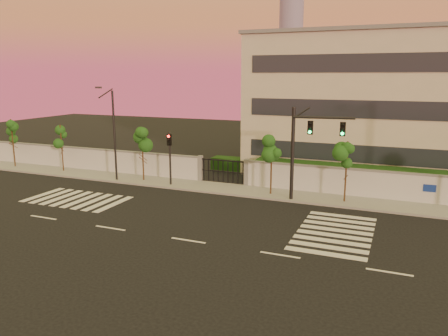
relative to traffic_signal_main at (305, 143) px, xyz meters
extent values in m
plane|color=black|center=(-4.03, -9.39, -4.11)|extent=(120.00, 120.00, 0.00)
cube|color=gray|center=(-4.03, 1.11, -4.03)|extent=(60.00, 3.00, 0.15)
cube|color=silver|center=(-21.53, 2.61, -3.11)|extent=(25.00, 0.30, 2.00)
cube|color=slate|center=(-21.53, 2.61, -2.05)|extent=(25.00, 0.36, 0.12)
cube|color=slate|center=(-9.03, 2.61, -3.01)|extent=(0.35, 0.35, 2.20)
cube|color=slate|center=(-5.03, 2.61, -3.01)|extent=(0.35, 0.35, 2.20)
cube|color=black|center=(4.97, 5.11, -3.21)|extent=(20.00, 2.00, 1.80)
cube|color=black|center=(-20.03, 5.11, -3.41)|extent=(12.00, 1.80, 1.40)
cube|color=black|center=(-7.03, 7.61, -3.51)|extent=(6.00, 1.50, 1.20)
cube|color=beige|center=(4.97, 12.61, 1.89)|extent=(24.00, 12.00, 12.00)
cube|color=#262D38|center=(4.97, 6.59, -1.61)|extent=(22.00, 0.08, 1.40)
cube|color=#262D38|center=(4.97, 6.59, 1.89)|extent=(22.00, 0.08, 1.40)
cube|color=#262D38|center=(4.97, 6.59, 5.39)|extent=(22.00, 0.08, 1.40)
cube|color=slate|center=(4.97, 12.61, 7.99)|extent=(24.40, 12.40, 0.30)
cylinder|color=slate|center=(-69.03, 270.61, 50.89)|extent=(16.00, 16.00, 110.00)
cube|color=silver|center=(-18.03, -5.39, -4.10)|extent=(0.50, 4.00, 0.02)
cube|color=silver|center=(-17.13, -5.39, -4.10)|extent=(0.50, 4.00, 0.02)
cube|color=silver|center=(-16.23, -5.39, -4.10)|extent=(0.50, 4.00, 0.02)
cube|color=silver|center=(-15.33, -5.39, -4.10)|extent=(0.50, 4.00, 0.02)
cube|color=silver|center=(-14.43, -5.39, -4.10)|extent=(0.50, 4.00, 0.02)
cube|color=silver|center=(-13.53, -5.39, -4.10)|extent=(0.50, 4.00, 0.02)
cube|color=silver|center=(-12.63, -5.39, -4.10)|extent=(0.50, 4.00, 0.02)
cube|color=silver|center=(-11.73, -5.39, -4.10)|extent=(0.50, 4.00, 0.02)
cube|color=silver|center=(2.97, -8.39, -4.10)|extent=(4.00, 0.50, 0.02)
cube|color=silver|center=(2.97, -7.49, -4.10)|extent=(4.00, 0.50, 0.02)
cube|color=silver|center=(2.97, -6.59, -4.10)|extent=(4.00, 0.50, 0.02)
cube|color=silver|center=(2.97, -5.69, -4.10)|extent=(4.00, 0.50, 0.02)
cube|color=silver|center=(2.97, -4.79, -4.10)|extent=(4.00, 0.50, 0.02)
cube|color=silver|center=(2.97, -3.89, -4.10)|extent=(4.00, 0.50, 0.02)
cube|color=silver|center=(2.97, -2.99, -4.10)|extent=(4.00, 0.50, 0.02)
cube|color=silver|center=(2.97, -2.09, -4.10)|extent=(4.00, 0.50, 0.02)
cube|color=silver|center=(-14.03, -9.39, -4.10)|extent=(2.00, 0.15, 0.01)
cube|color=silver|center=(-9.03, -9.39, -4.10)|extent=(2.00, 0.15, 0.01)
cube|color=silver|center=(-4.03, -9.39, -4.10)|extent=(2.00, 0.15, 0.01)
cube|color=silver|center=(0.97, -9.39, -4.10)|extent=(2.00, 0.15, 0.01)
cube|color=silver|center=(5.97, -9.39, -4.10)|extent=(2.00, 0.15, 0.01)
cylinder|color=#382314|center=(-27.68, 0.99, -1.80)|extent=(0.12, 0.12, 4.60)
sphere|color=#154B16|center=(-27.68, 0.99, -0.42)|extent=(1.06, 1.06, 1.06)
sphere|color=#154B16|center=(-27.34, 1.18, -1.11)|extent=(0.81, 0.81, 0.81)
sphere|color=#154B16|center=(-27.97, 0.84, -0.88)|extent=(0.77, 0.77, 0.77)
cylinder|color=#382314|center=(-22.09, 1.24, -1.96)|extent=(0.11, 0.11, 4.30)
sphere|color=#154B16|center=(-22.09, 1.24, -0.67)|extent=(0.99, 0.99, 0.99)
sphere|color=#154B16|center=(-21.77, 1.42, -1.31)|extent=(0.76, 0.76, 0.76)
sphere|color=#154B16|center=(-22.36, 1.10, -1.10)|extent=(0.72, 0.72, 0.72)
cylinder|color=#382314|center=(-13.43, 0.96, -1.88)|extent=(0.12, 0.12, 4.46)
sphere|color=#154B16|center=(-13.43, 0.96, -0.54)|extent=(1.11, 1.11, 1.11)
sphere|color=#154B16|center=(-13.07, 1.16, -1.21)|extent=(0.85, 0.85, 0.85)
sphere|color=#154B16|center=(-13.73, 0.80, -0.98)|extent=(0.81, 0.81, 0.81)
cylinder|color=#382314|center=(-2.52, 0.80, -1.95)|extent=(0.12, 0.12, 4.31)
sphere|color=#154B16|center=(-2.52, 0.80, -0.66)|extent=(1.08, 1.08, 1.08)
sphere|color=#154B16|center=(-2.18, 1.00, -1.30)|extent=(0.83, 0.83, 0.83)
sphere|color=#154B16|center=(-2.82, 0.65, -1.09)|extent=(0.79, 0.79, 0.79)
cylinder|color=#382314|center=(2.69, 0.82, -1.97)|extent=(0.12, 0.12, 4.28)
sphere|color=#154B16|center=(2.69, 0.82, -0.68)|extent=(1.06, 1.06, 1.06)
sphere|color=#154B16|center=(3.03, 1.02, -1.32)|extent=(0.81, 0.81, 0.81)
sphere|color=#154B16|center=(2.40, 0.68, -1.11)|extent=(0.77, 0.77, 0.77)
cylinder|color=black|center=(-0.82, 0.01, -0.86)|extent=(0.25, 0.25, 6.50)
cylinder|color=black|center=(1.17, 0.01, 1.76)|extent=(3.97, 0.70, 0.17)
cube|color=black|center=(0.33, -0.04, 1.08)|extent=(0.37, 0.19, 0.94)
sphere|color=#0CF259|center=(0.33, -0.15, 0.79)|extent=(0.21, 0.21, 0.21)
cube|color=black|center=(2.43, -0.04, 1.08)|extent=(0.37, 0.19, 0.94)
sphere|color=#0CF259|center=(2.43, -0.15, 0.79)|extent=(0.21, 0.21, 0.21)
cylinder|color=black|center=(-10.61, 0.47, -1.97)|extent=(0.15, 0.15, 4.28)
cube|color=black|center=(-10.61, 0.42, -0.40)|extent=(0.33, 0.17, 0.86)
sphere|color=red|center=(-10.61, 0.31, -0.13)|extent=(0.19, 0.19, 0.19)
cylinder|color=black|center=(-15.56, 0.21, -0.41)|extent=(0.17, 0.17, 7.40)
cylinder|color=black|center=(-15.56, -0.62, 3.11)|extent=(0.09, 1.77, 0.72)
cube|color=#3F3F44|center=(-15.56, -1.45, 3.57)|extent=(0.46, 0.23, 0.14)
camera|label=1|loc=(6.04, -28.82, 4.46)|focal=35.00mm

